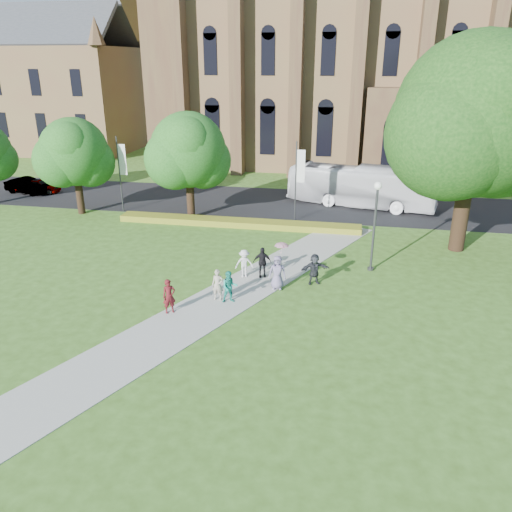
% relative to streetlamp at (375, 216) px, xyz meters
% --- Properties ---
extents(ground, '(160.00, 160.00, 0.00)m').
position_rel_streetlamp_xyz_m(ground, '(-7.50, -6.50, -3.30)').
color(ground, '#395A1B').
rests_on(ground, ground).
extents(road, '(160.00, 10.00, 0.02)m').
position_rel_streetlamp_xyz_m(road, '(-7.50, 13.50, -3.29)').
color(road, black).
rests_on(road, ground).
extents(footpath, '(15.58, 28.54, 0.04)m').
position_rel_streetlamp_xyz_m(footpath, '(-7.50, -5.50, -3.28)').
color(footpath, '#B2B2A8').
rests_on(footpath, ground).
extents(flower_hedge, '(18.00, 1.40, 0.45)m').
position_rel_streetlamp_xyz_m(flower_hedge, '(-9.50, 6.70, -3.07)').
color(flower_hedge, gold).
rests_on(flower_hedge, ground).
extents(cathedral, '(52.60, 18.25, 28.00)m').
position_rel_streetlamp_xyz_m(cathedral, '(2.50, 33.23, 9.69)').
color(cathedral, brown).
rests_on(cathedral, ground).
extents(building_west, '(22.00, 14.00, 18.30)m').
position_rel_streetlamp_xyz_m(building_west, '(-41.50, 35.50, 5.91)').
color(building_west, brown).
rests_on(building_west, ground).
extents(streetlamp, '(0.44, 0.44, 5.24)m').
position_rel_streetlamp_xyz_m(streetlamp, '(0.00, 0.00, 0.00)').
color(streetlamp, '#38383D').
rests_on(streetlamp, ground).
extents(large_tree, '(9.60, 9.60, 13.20)m').
position_rel_streetlamp_xyz_m(large_tree, '(5.50, 4.50, 5.07)').
color(large_tree, '#332114').
rests_on(large_tree, ground).
extents(street_tree_0, '(5.20, 5.20, 7.50)m').
position_rel_streetlamp_xyz_m(street_tree_0, '(-22.50, 7.50, 1.58)').
color(street_tree_0, '#332114').
rests_on(street_tree_0, ground).
extents(street_tree_1, '(5.60, 5.60, 8.05)m').
position_rel_streetlamp_xyz_m(street_tree_1, '(-13.50, 8.00, 1.93)').
color(street_tree_1, '#332114').
rests_on(street_tree_1, ground).
extents(banner_pole_0, '(0.70, 0.10, 6.00)m').
position_rel_streetlamp_xyz_m(banner_pole_0, '(-5.39, 8.70, 0.09)').
color(banner_pole_0, '#38383D').
rests_on(banner_pole_0, ground).
extents(banner_pole_1, '(0.70, 0.10, 6.00)m').
position_rel_streetlamp_xyz_m(banner_pole_1, '(-19.39, 8.70, 0.09)').
color(banner_pole_1, '#38383D').
rests_on(banner_pole_1, ground).
extents(tour_coach, '(12.47, 5.55, 3.38)m').
position_rel_streetlamp_xyz_m(tour_coach, '(-0.60, 13.78, -1.58)').
color(tour_coach, silver).
rests_on(tour_coach, road).
extents(car_0, '(4.08, 2.08, 1.33)m').
position_rel_streetlamp_xyz_m(car_0, '(-29.68, 12.75, -2.61)').
color(car_0, gray).
rests_on(car_0, road).
extents(car_1, '(4.55, 2.45, 1.42)m').
position_rel_streetlamp_xyz_m(car_1, '(-30.57, 12.40, -2.56)').
color(car_1, gray).
rests_on(car_1, road).
extents(pedestrian_0, '(0.75, 0.69, 1.72)m').
position_rel_streetlamp_xyz_m(pedestrian_0, '(-9.67, -7.30, -2.40)').
color(pedestrian_0, '#531317').
rests_on(pedestrian_0, footpath).
extents(pedestrian_1, '(0.98, 0.87, 1.66)m').
position_rel_streetlamp_xyz_m(pedestrian_1, '(-7.09, -5.66, -2.42)').
color(pedestrian_1, '#1C8F7B').
rests_on(pedestrian_1, footpath).
extents(pedestrian_2, '(1.18, 0.91, 1.61)m').
position_rel_streetlamp_xyz_m(pedestrian_2, '(-7.03, -2.42, -2.45)').
color(pedestrian_2, silver).
rests_on(pedestrian_2, footpath).
extents(pedestrian_3, '(1.10, 0.69, 1.75)m').
position_rel_streetlamp_xyz_m(pedestrian_3, '(-6.05, -2.23, -2.38)').
color(pedestrian_3, black).
rests_on(pedestrian_3, footpath).
extents(pedestrian_4, '(0.95, 0.65, 1.85)m').
position_rel_streetlamp_xyz_m(pedestrian_4, '(-4.98, -3.61, -2.33)').
color(pedestrian_4, slate).
rests_on(pedestrian_4, footpath).
extents(pedestrian_5, '(1.67, 1.10, 1.72)m').
position_rel_streetlamp_xyz_m(pedestrian_5, '(-3.10, -2.61, -2.39)').
color(pedestrian_5, '#27292F').
rests_on(pedestrian_5, footpath).
extents(pedestrian_6, '(0.61, 0.41, 1.63)m').
position_rel_streetlamp_xyz_m(pedestrian_6, '(-7.75, -5.50, -2.44)').
color(pedestrian_6, '#A29987').
rests_on(pedestrian_6, footpath).
extents(parasol, '(0.74, 0.74, 0.64)m').
position_rel_streetlamp_xyz_m(parasol, '(-4.80, -3.51, -1.08)').
color(parasol, '#F1AACA').
rests_on(parasol, pedestrian_4).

